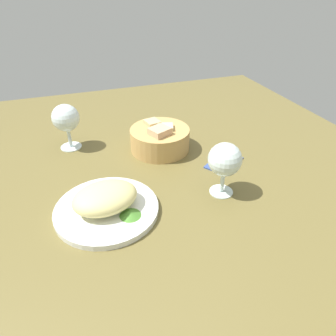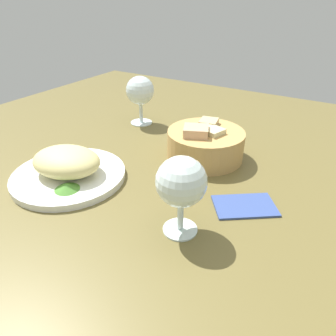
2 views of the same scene
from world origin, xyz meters
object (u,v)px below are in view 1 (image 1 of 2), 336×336
bread_basket (160,138)px  wine_glass_far (66,119)px  plate (107,209)px  wine_glass_near (225,161)px  folded_napkin (224,162)px

bread_basket → wine_glass_far: wine_glass_far is taller
plate → bread_basket: (19.97, 23.18, 2.93)cm
wine_glass_near → folded_napkin: bearing=59.3°
wine_glass_near → wine_glass_far: 48.19cm
bread_basket → plate: bearing=-130.8°
plate → wine_glass_near: size_ratio=1.74×
wine_glass_far → plate: bearing=-80.8°
plate → bread_basket: bread_basket is taller
bread_basket → wine_glass_far: size_ratio=1.28×
wine_glass_near → folded_napkin: size_ratio=1.22×
bread_basket → wine_glass_far: 27.81cm
wine_glass_far → folded_napkin: bearing=-30.5°
bread_basket → wine_glass_near: bearing=-73.0°
wine_glass_far → folded_napkin: wine_glass_far is taller
plate → folded_napkin: plate is taller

